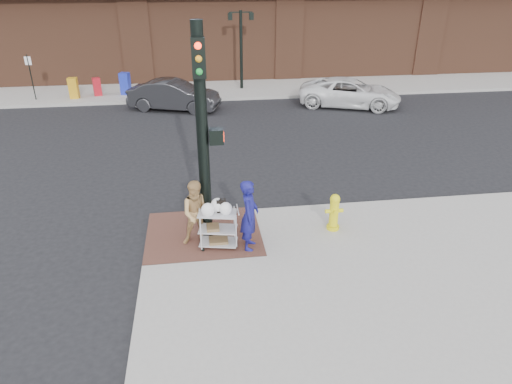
{
  "coord_description": "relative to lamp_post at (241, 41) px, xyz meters",
  "views": [
    {
      "loc": [
        -0.64,
        -8.89,
        6.05
      ],
      "look_at": [
        0.7,
        0.81,
        1.25
      ],
      "focal_mm": 32.0,
      "sensor_mm": 36.0,
      "label": 1
    }
  ],
  "objects": [
    {
      "name": "utility_cart",
      "position": [
        -2.27,
        -15.72,
        -1.92
      ],
      "size": [
        0.94,
        0.64,
        1.2
      ],
      "color": "#AEAEB4",
      "rests_on": "sidewalk_near"
    },
    {
      "name": "woman_blue",
      "position": [
        -1.54,
        -15.87,
        -1.61
      ],
      "size": [
        0.55,
        0.71,
        1.72
      ],
      "primitive_type": "imported",
      "rotation": [
        0.0,
        0.0,
        1.32
      ],
      "color": "navy",
      "rests_on": "sidewalk_near"
    },
    {
      "name": "sedan_dark",
      "position": [
        -3.56,
        -3.29,
        -1.92
      ],
      "size": [
        4.48,
        2.75,
        1.4
      ],
      "primitive_type": "imported",
      "rotation": [
        0.0,
        0.0,
        1.25
      ],
      "color": "black",
      "rests_on": "ground"
    },
    {
      "name": "newsbox_yellow",
      "position": [
        -8.61,
        -0.99,
        -1.96
      ],
      "size": [
        0.44,
        0.4,
        1.02
      ],
      "primitive_type": "cube",
      "rotation": [
        0.0,
        0.0,
        -0.02
      ],
      "color": "#CA8E16",
      "rests_on": "sidewalk_far"
    },
    {
      "name": "minivan_white",
      "position": [
        4.86,
        -3.83,
        -1.95
      ],
      "size": [
        5.28,
        3.78,
        1.34
      ],
      "primitive_type": "imported",
      "rotation": [
        0.0,
        0.0,
        1.21
      ],
      "color": "white",
      "rests_on": "ground"
    },
    {
      "name": "pedestrian_tan",
      "position": [
        -2.71,
        -15.5,
        -1.67
      ],
      "size": [
        0.8,
        0.64,
        1.6
      ],
      "primitive_type": "imported",
      "rotation": [
        0.0,
        0.0,
        0.04
      ],
      "color": "tan",
      "rests_on": "sidewalk_near"
    },
    {
      "name": "sidewalk_far",
      "position": [
        10.5,
        16.0,
        -2.54
      ],
      "size": [
        65.0,
        36.0,
        0.15
      ],
      "primitive_type": "cube",
      "color": "gray",
      "rests_on": "ground"
    },
    {
      "name": "traffic_signal_pole",
      "position": [
        -2.48,
        -15.23,
        0.21
      ],
      "size": [
        0.61,
        0.51,
        5.0
      ],
      "color": "black",
      "rests_on": "sidewalk_near"
    },
    {
      "name": "brick_curb_ramp",
      "position": [
        -2.6,
        -15.1,
        -2.46
      ],
      "size": [
        2.8,
        2.4,
        0.01
      ],
      "primitive_type": "cube",
      "color": "#4F2E25",
      "rests_on": "sidewalk_near"
    },
    {
      "name": "ground",
      "position": [
        -2.0,
        -16.0,
        -2.62
      ],
      "size": [
        220.0,
        220.0,
        0.0
      ],
      "primitive_type": "plane",
      "color": "black",
      "rests_on": "ground"
    },
    {
      "name": "parking_sign",
      "position": [
        -10.5,
        -1.0,
        -1.37
      ],
      "size": [
        0.05,
        0.05,
        2.2
      ],
      "primitive_type": "cylinder",
      "color": "black",
      "rests_on": "sidewalk_far"
    },
    {
      "name": "fire_hydrant",
      "position": [
        0.64,
        -15.32,
        -1.98
      ],
      "size": [
        0.45,
        0.32,
        0.96
      ],
      "color": "yellow",
      "rests_on": "sidewalk_near"
    },
    {
      "name": "newsbox_blue",
      "position": [
        -6.12,
        -0.52,
        -1.92
      ],
      "size": [
        0.55,
        0.52,
        1.11
      ],
      "primitive_type": "cube",
      "rotation": [
        0.0,
        0.0,
        -0.25
      ],
      "color": "#1B2AB0",
      "rests_on": "sidewalk_far"
    },
    {
      "name": "lamp_post",
      "position": [
        0.0,
        0.0,
        0.0
      ],
      "size": [
        1.32,
        0.22,
        4.0
      ],
      "color": "black",
      "rests_on": "sidewalk_far"
    },
    {
      "name": "newsbox_red",
      "position": [
        -7.54,
        -0.58,
        -2.02
      ],
      "size": [
        0.46,
        0.44,
        0.9
      ],
      "primitive_type": "cube",
      "rotation": [
        0.0,
        0.0,
        0.3
      ],
      "color": "#AE131F",
      "rests_on": "sidewalk_far"
    }
  ]
}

